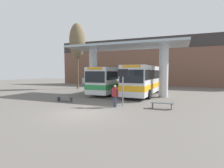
{
  "coord_description": "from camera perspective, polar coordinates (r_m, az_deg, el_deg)",
  "views": [
    {
      "loc": [
        6.06,
        -9.96,
        2.74
      ],
      "look_at": [
        0.0,
        5.37,
        1.6
      ],
      "focal_mm": 28.0,
      "sensor_mm": 36.0,
      "label": 1
    }
  ],
  "objects": [
    {
      "name": "townhouse_backdrop",
      "position": [
        35.78,
        11.89,
        8.38
      ],
      "size": [
        40.0,
        0.58,
        9.53
      ],
      "color": "brown",
      "rests_on": "ground_plane"
    },
    {
      "name": "station_canopy",
      "position": [
        20.7,
        4.53,
        9.05
      ],
      "size": [
        13.58,
        5.22,
        5.85
      ],
      "color": "silver",
      "rests_on": "ground_plane"
    },
    {
      "name": "transit_bus_left_bay",
      "position": [
        23.17,
        0.61,
        1.67
      ],
      "size": [
        2.76,
        11.21,
        3.25
      ],
      "rotation": [
        0.0,
        0.0,
        3.14
      ],
      "color": "silver",
      "rests_on": "ground_plane"
    },
    {
      "name": "ground_plane",
      "position": [
        11.97,
        -9.62,
        -9.33
      ],
      "size": [
        100.0,
        100.0,
        0.0
      ],
      "primitive_type": "plane",
      "color": "#605B56"
    },
    {
      "name": "waiting_bench_near_pillar",
      "position": [
        16.79,
        -15.19,
        -4.39
      ],
      "size": [
        1.72,
        0.44,
        0.46
      ],
      "color": "#4C5156",
      "rests_on": "ground_plane"
    },
    {
      "name": "pedestrian_waiting",
      "position": [
        13.56,
        0.96,
        -3.19
      ],
      "size": [
        0.63,
        0.37,
        1.72
      ],
      "rotation": [
        0.0,
        0.0,
        -0.29
      ],
      "color": "#333856",
      "rests_on": "ground_plane"
    },
    {
      "name": "waiting_bench_mid_platform",
      "position": [
        13.57,
        16.0,
        -6.38
      ],
      "size": [
        1.68,
        0.44,
        0.46
      ],
      "color": "#4C5156",
      "rests_on": "ground_plane"
    },
    {
      "name": "transit_bus_center_bay",
      "position": [
        21.44,
        10.71,
        1.62
      ],
      "size": [
        3.15,
        10.95,
        3.41
      ],
      "rotation": [
        0.0,
        0.0,
        3.09
      ],
      "color": "silver",
      "rests_on": "ground_plane"
    },
    {
      "name": "info_sign_platform",
      "position": [
        14.07,
        3.56,
        1.43
      ],
      "size": [
        0.9,
        0.09,
        2.97
      ],
      "color": "gray",
      "rests_on": "ground_plane"
    },
    {
      "name": "parked_car_street",
      "position": [
        35.85,
        -6.2,
        1.26
      ],
      "size": [
        4.15,
        1.97,
        2.21
      ],
      "rotation": [
        0.0,
        0.0,
        -0.01
      ],
      "color": "#B2B7BC",
      "rests_on": "ground_plane"
    },
    {
      "name": "poplar_tree_behind_left",
      "position": [
        29.86,
        -11.27,
        13.54
      ],
      "size": [
        2.58,
        2.58,
        10.65
      ],
      "color": "brown",
      "rests_on": "ground_plane"
    }
  ]
}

